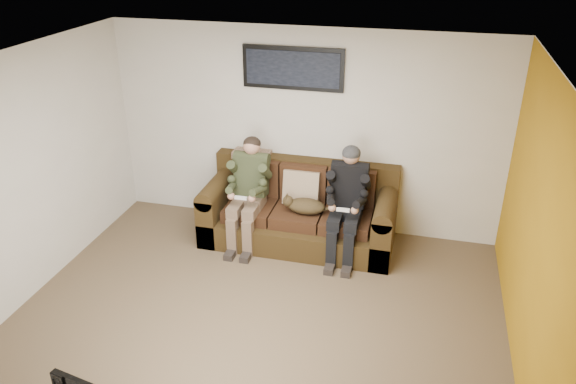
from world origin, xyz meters
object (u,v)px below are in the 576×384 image
(person_right, at_px, (347,196))
(cat, at_px, (305,206))
(sofa, at_px, (300,212))
(person_left, at_px, (249,186))
(framed_poster, at_px, (293,68))

(person_right, relative_size, cat, 2.03)
(sofa, height_order, person_left, person_left)
(person_right, height_order, framed_poster, framed_poster)
(cat, bearing_deg, person_right, 0.77)
(person_right, distance_m, cat, 0.55)
(person_left, xyz_separation_m, person_right, (1.23, 0.00, 0.00))
(sofa, relative_size, cat, 3.60)
(sofa, bearing_deg, person_right, -18.00)
(person_left, bearing_deg, cat, -0.52)
(person_left, height_order, person_right, person_right)
(sofa, bearing_deg, framed_poster, 117.68)
(framed_poster, bearing_deg, person_right, -35.53)
(framed_poster, bearing_deg, cat, -63.05)
(person_right, relative_size, framed_poster, 1.07)
(sofa, xyz_separation_m, cat, (0.10, -0.21, 0.21))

